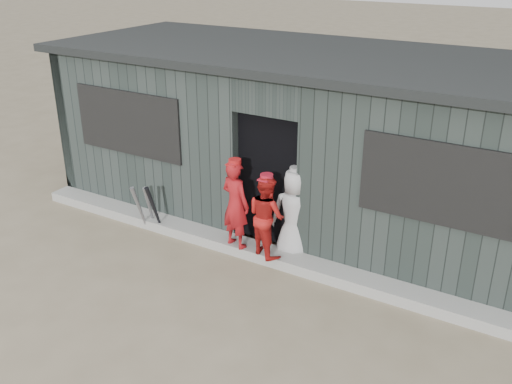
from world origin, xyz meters
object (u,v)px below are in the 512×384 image
Objects in this scene: bat_mid at (140,208)px; player_red_right at (266,216)px; bat_left at (150,207)px; dugout at (312,138)px; player_red_left at (236,204)px; bat_right at (155,209)px; player_grey_back at (295,214)px.

player_red_right reaches higher than bat_mid.
bat_left is 2.73m from dugout.
player_red_right is (0.48, 0.02, -0.06)m from player_red_left.
player_red_left is 0.15× the size of dugout.
bat_left is at bearing -135.60° from dugout.
dugout reaches higher than bat_right.
bat_mid is 0.97× the size of bat_right.
dugout reaches higher than bat_mid.
bat_right is 2.67m from dugout.
bat_left is 2.07m from player_red_right.
dugout is at bearing 48.15° from bat_right.
player_red_right is (1.88, 0.10, 0.32)m from bat_right.
player_red_left is (1.56, 0.02, 0.41)m from bat_left.
player_red_right is 0.86× the size of player_grey_back.
dugout reaches higher than player_red_left.
player_grey_back is at bearing -139.75° from player_red_left.
player_red_left is 0.48m from player_red_right.
bat_right is 0.10× the size of dugout.
player_red_left is 1.11× the size of player_red_right.
bat_left is at bearing -11.59° from player_grey_back.
player_grey_back is at bearing 12.17° from bat_right.
bat_right is at bearing 16.81° from player_red_left.
player_red_left is at bearing 5.37° from bat_mid.
player_red_right reaches higher than bat_right.
bat_mid is 2.15m from player_red_right.
bat_right is (0.16, -0.07, 0.02)m from bat_left.
dugout reaches higher than player_red_right.
bat_left is 0.98× the size of bat_mid.
bat_mid is (-0.08, -0.14, 0.01)m from bat_left.
bat_mid is at bearing -164.41° from bat_right.
dugout reaches higher than bat_left.
dugout reaches higher than player_grey_back.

